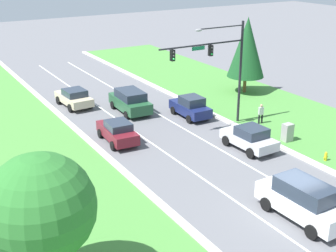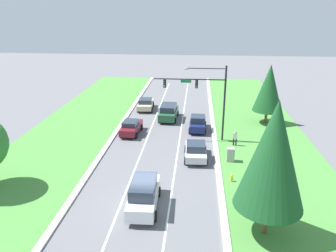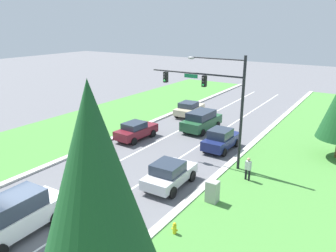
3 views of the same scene
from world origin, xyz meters
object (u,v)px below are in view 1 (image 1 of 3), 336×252
object	(u,v)px
traffic_signal_mast	(220,60)
champagne_sedan	(74,97)
pedestrian	(261,113)
conifer_near_right_tree	(247,47)
white_suv	(303,200)
navy_sedan	(191,107)
silver_sedan	(250,138)
burgundy_sedan	(118,131)
utility_cabinet	(287,133)
fire_hydrant	(326,157)
forest_suv	(130,101)
oak_near_left_tree	(40,208)

from	to	relation	value
traffic_signal_mast	champagne_sedan	xyz separation A→B (m)	(-7.98, 10.65, -4.57)
pedestrian	conifer_near_right_tree	distance (m)	9.50
white_suv	conifer_near_right_tree	bearing A→B (deg)	56.37
navy_sedan	conifer_near_right_tree	size ratio (longest dim) A/B	0.56
white_suv	silver_sedan	world-z (taller)	white_suv
burgundy_sedan	utility_cabinet	bearing A→B (deg)	-27.17
traffic_signal_mast	white_suv	xyz separation A→B (m)	(-4.37, -13.29, -4.29)
conifer_near_right_tree	pedestrian	bearing A→B (deg)	-121.11
fire_hydrant	navy_sedan	bearing A→B (deg)	103.45
champagne_sedan	utility_cabinet	distance (m)	18.98
fire_hydrant	conifer_near_right_tree	world-z (taller)	conifer_near_right_tree
burgundy_sedan	fire_hydrant	size ratio (longest dim) A/B	6.24
traffic_signal_mast	burgundy_sedan	distance (m)	9.42
navy_sedan	burgundy_sedan	bearing A→B (deg)	-165.11
forest_suv	conifer_near_right_tree	xyz separation A→B (m)	(12.19, -0.52, 3.51)
traffic_signal_mast	pedestrian	bearing A→B (deg)	-22.82
white_suv	pedestrian	distance (m)	14.16
utility_cabinet	silver_sedan	bearing A→B (deg)	173.35
white_suv	pedestrian	xyz separation A→B (m)	(7.66, 11.91, -0.18)
pedestrian	traffic_signal_mast	bearing A→B (deg)	-8.10
pedestrian	fire_hydrant	size ratio (longest dim) A/B	2.41
burgundy_sedan	oak_near_left_tree	distance (m)	16.17
burgundy_sedan	navy_sedan	world-z (taller)	navy_sedan
forest_suv	traffic_signal_mast	bearing A→B (deg)	-54.13
fire_hydrant	conifer_near_right_tree	bearing A→B (deg)	69.83
pedestrian	fire_hydrant	xyz separation A→B (m)	(-1.03, -7.64, -0.59)
burgundy_sedan	utility_cabinet	distance (m)	12.38
fire_hydrant	pedestrian	bearing A→B (deg)	82.35
navy_sedan	conifer_near_right_tree	world-z (taller)	conifer_near_right_tree
champagne_sedan	silver_sedan	world-z (taller)	silver_sedan
oak_near_left_tree	pedestrian	bearing A→B (deg)	26.89
white_suv	navy_sedan	bearing A→B (deg)	75.41
traffic_signal_mast	white_suv	bearing A→B (deg)	-108.21
forest_suv	conifer_near_right_tree	world-z (taller)	conifer_near_right_tree
champagne_sedan	pedestrian	xyz separation A→B (m)	(11.26, -12.03, 0.10)
silver_sedan	utility_cabinet	xyz separation A→B (m)	(3.25, -0.38, -0.16)
traffic_signal_mast	oak_near_left_tree	xyz separation A→B (m)	(-17.35, -11.84, -1.55)
white_suv	champagne_sedan	world-z (taller)	white_suv
utility_cabinet	fire_hydrant	xyz separation A→B (m)	(-0.24, -3.84, -0.35)
forest_suv	fire_hydrant	xyz separation A→B (m)	(6.62, -15.69, -0.67)
utility_cabinet	conifer_near_right_tree	xyz separation A→B (m)	(5.34, 11.34, 3.82)
silver_sedan	pedestrian	bearing A→B (deg)	38.61
silver_sedan	forest_suv	distance (m)	12.03
navy_sedan	champagne_sedan	world-z (taller)	navy_sedan
white_suv	burgundy_sedan	bearing A→B (deg)	103.21
traffic_signal_mast	oak_near_left_tree	bearing A→B (deg)	-145.68
champagne_sedan	silver_sedan	size ratio (longest dim) A/B	1.06
traffic_signal_mast	forest_suv	distance (m)	9.11
champagne_sedan	fire_hydrant	world-z (taller)	champagne_sedan
champagne_sedan	navy_sedan	bearing A→B (deg)	-49.48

